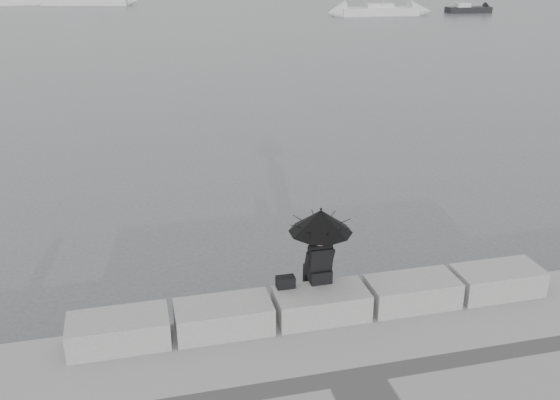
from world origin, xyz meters
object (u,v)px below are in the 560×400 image
object	(u,v)px
sailboat_left	(29,0)
sailboat_right	(379,10)
seated_person	(321,230)
small_motorboat	(468,10)

from	to	relation	value
sailboat_left	sailboat_right	world-z (taller)	same
seated_person	sailboat_left	xyz separation A→B (m)	(-13.64, 75.66, -1.47)
seated_person	sailboat_right	xyz separation A→B (m)	(22.76, 52.85, -1.47)
sailboat_left	small_motorboat	xyz separation A→B (m)	(46.88, -22.33, -0.20)
sailboat_left	sailboat_right	bearing A→B (deg)	-36.82
seated_person	sailboat_left	bearing A→B (deg)	99.42
seated_person	small_motorboat	distance (m)	62.86
sailboat_left	seated_person	bearing A→B (deg)	-84.53
sailboat_left	small_motorboat	bearing A→B (deg)	-30.22
seated_person	sailboat_right	bearing A→B (deg)	65.89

